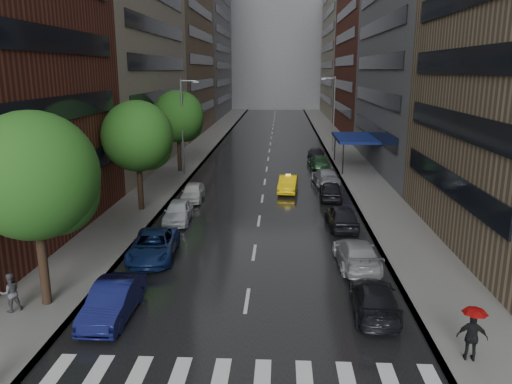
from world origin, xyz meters
TOP-DOWN VIEW (x-y plane):
  - ground at (0.00, 0.00)m, footprint 220.00×220.00m
  - road at (0.00, 50.00)m, footprint 14.00×140.00m
  - sidewalk_left at (-9.00, 50.00)m, footprint 4.00×140.00m
  - sidewalk_right at (9.00, 50.00)m, footprint 4.00×140.00m
  - crosswalk at (0.20, -2.00)m, footprint 13.15×2.80m
  - buildings_left at (-15.00, 58.79)m, footprint 8.00×108.00m
  - buildings_right at (15.00, 56.70)m, footprint 8.05×109.10m
  - building_far at (0.00, 118.00)m, footprint 40.00×14.00m
  - tree_near at (-8.60, 3.04)m, footprint 5.29×5.29m
  - tree_mid at (-8.60, 18.00)m, footprint 4.98×4.98m
  - tree_far at (-8.60, 32.03)m, footprint 5.05×5.05m
  - taxi at (2.06, 24.36)m, footprint 1.82×4.27m
  - parked_cars_left at (-5.40, 11.19)m, footprint 2.75×23.31m
  - parked_cars_right at (5.40, 21.53)m, footprint 2.48×41.20m
  - ped_black_umbrella at (-9.72, 2.26)m, footprint 1.03×1.02m
  - ped_red_umbrella at (8.08, -0.45)m, footprint 1.08×0.82m
  - street_lamp_left at (-7.72, 30.00)m, footprint 1.74×0.22m
  - street_lamp_right at (7.72, 45.00)m, footprint 1.74×0.22m
  - awning at (8.98, 35.00)m, footprint 4.00×8.00m

SIDE VIEW (x-z plane):
  - ground at x=0.00m, z-range 0.00..0.00m
  - road at x=0.00m, z-range 0.00..0.01m
  - crosswalk at x=0.20m, z-range 0.01..0.02m
  - sidewalk_left at x=-9.00m, z-range 0.00..0.15m
  - sidewalk_right at x=9.00m, z-range 0.00..0.15m
  - taxi at x=2.06m, z-range 0.00..1.37m
  - parked_cars_right at x=5.40m, z-range -0.06..1.48m
  - parked_cars_left at x=-5.40m, z-range -0.03..1.46m
  - ped_red_umbrella at x=8.08m, z-range 0.32..2.33m
  - ped_black_umbrella at x=-9.72m, z-range 0.34..2.43m
  - awning at x=8.98m, z-range 1.57..4.70m
  - street_lamp_left at x=-7.72m, z-range 0.39..9.39m
  - street_lamp_right at x=7.72m, z-range 0.39..9.39m
  - tree_mid at x=-8.60m, z-range 1.46..9.40m
  - tree_far at x=-8.60m, z-range 1.48..9.53m
  - tree_near at x=-8.60m, z-range 1.55..9.99m
  - buildings_right at x=15.00m, z-range -2.97..33.03m
  - buildings_left at x=-15.00m, z-range -3.01..34.99m
  - building_far at x=0.00m, z-range 0.00..32.00m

